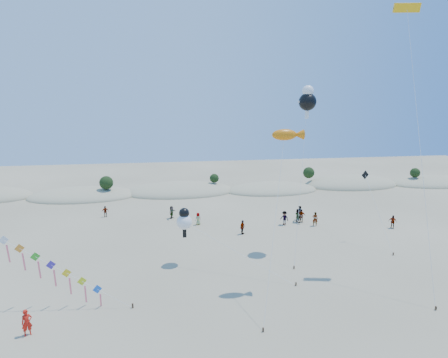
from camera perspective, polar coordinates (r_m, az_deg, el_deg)
dune_ridge at (r=65.31m, az=-5.76°, el=-1.90°), size 145.30×11.49×5.57m
fish_kite at (r=30.58m, az=9.71°, el=6.59°), size 5.00×7.40×13.12m
cartoon_kite_low at (r=35.77m, az=-6.05°, el=-6.25°), size 9.73×7.03×5.49m
cartoon_kite_high at (r=39.54m, az=12.62°, el=11.69°), size 3.97×6.73×16.92m
parafoil_kite at (r=38.98m, az=26.16°, el=21.74°), size 2.93×9.91×23.72m
dark_kite at (r=43.73m, az=21.54°, el=-1.92°), size 1.18×5.50×7.85m
flyer_foreground at (r=29.49m, az=-27.84°, el=-18.78°), size 0.79×0.69×1.81m
beachgoers at (r=48.54m, az=6.10°, el=-5.70°), size 36.62×11.33×1.85m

